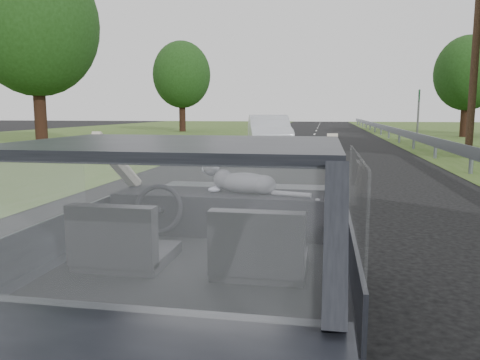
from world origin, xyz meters
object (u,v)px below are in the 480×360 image
at_px(highway_sign, 418,114).
at_px(subject_car, 202,253).
at_px(utility_pole, 476,43).
at_px(other_car, 269,133).
at_px(cat, 245,182).

bearing_deg(highway_sign, subject_car, -93.48).
relative_size(subject_car, highway_sign, 1.42).
height_order(highway_sign, utility_pole, utility_pole).
height_order(other_car, utility_pole, utility_pole).
distance_m(subject_car, other_car, 15.95).
bearing_deg(other_car, utility_pole, -19.44).
bearing_deg(subject_car, cat, 74.60).
xyz_separation_m(highway_sign, utility_pole, (-0.35, -11.47, 2.47)).
bearing_deg(other_car, cat, -95.49).
bearing_deg(cat, subject_car, -96.05).
distance_m(subject_car, utility_pole, 16.27).
relative_size(cat, utility_pole, 0.08).
bearing_deg(utility_pole, subject_car, -110.99).
height_order(subject_car, highway_sign, highway_sign).
distance_m(other_car, highway_sign, 12.94).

